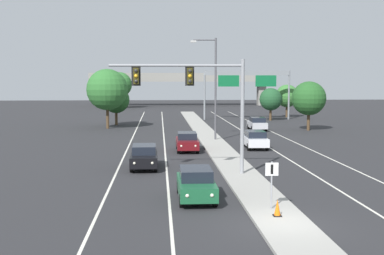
% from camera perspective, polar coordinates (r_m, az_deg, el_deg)
% --- Properties ---
extents(ground_plane, '(260.00, 260.00, 0.00)m').
position_cam_1_polar(ground_plane, '(21.54, 10.47, -10.99)').
color(ground_plane, '#28282B').
extents(median_island, '(2.40, 110.00, 0.15)m').
position_cam_1_polar(median_island, '(38.82, 3.94, -3.43)').
color(median_island, '#9E9B93').
rests_on(median_island, ground).
extents(lane_stripe_oncoming_center, '(0.14, 100.00, 0.01)m').
position_cam_1_polar(lane_stripe_oncoming_center, '(45.42, -3.14, -2.22)').
color(lane_stripe_oncoming_center, silver).
rests_on(lane_stripe_oncoming_center, ground).
extents(lane_stripe_receding_center, '(0.14, 100.00, 0.01)m').
position_cam_1_polar(lane_stripe_receding_center, '(46.48, 8.54, -2.09)').
color(lane_stripe_receding_center, silver).
rests_on(lane_stripe_receding_center, ground).
extents(edge_stripe_left, '(0.14, 100.00, 0.01)m').
position_cam_1_polar(edge_stripe_left, '(45.51, -7.30, -2.24)').
color(edge_stripe_left, silver).
rests_on(edge_stripe_left, ground).
extents(edge_stripe_right, '(0.14, 100.00, 0.01)m').
position_cam_1_polar(edge_stripe_right, '(47.29, 12.45, -2.03)').
color(edge_stripe_right, silver).
rests_on(edge_stripe_right, ground).
extents(overhead_signal_mast, '(8.40, 0.44, 7.20)m').
position_cam_1_polar(overhead_signal_mast, '(31.11, 0.91, 4.16)').
color(overhead_signal_mast, gray).
rests_on(overhead_signal_mast, median_island).
extents(median_sign_post, '(0.60, 0.10, 2.20)m').
position_cam_1_polar(median_sign_post, '(23.26, 9.08, -5.72)').
color(median_sign_post, gray).
rests_on(median_sign_post, median_island).
extents(street_lamp_median, '(2.58, 0.28, 10.00)m').
position_cam_1_polar(street_lamp_median, '(49.48, 2.45, 5.14)').
color(street_lamp_median, '#4C4C51').
rests_on(street_lamp_median, median_island).
extents(car_oncoming_green, '(1.83, 4.47, 1.58)m').
position_cam_1_polar(car_oncoming_green, '(25.51, 0.46, -6.41)').
color(car_oncoming_green, '#195633').
rests_on(car_oncoming_green, ground).
extents(car_oncoming_black, '(1.84, 4.48, 1.58)m').
position_cam_1_polar(car_oncoming_black, '(34.56, -5.48, -3.29)').
color(car_oncoming_black, black).
rests_on(car_oncoming_black, ground).
extents(car_oncoming_darkred, '(1.85, 4.48, 1.58)m').
position_cam_1_polar(car_oncoming_darkred, '(42.69, -0.56, -1.60)').
color(car_oncoming_darkred, '#5B0F14').
rests_on(car_oncoming_darkred, ground).
extents(car_receding_white, '(1.87, 4.49, 1.58)m').
position_cam_1_polar(car_receding_white, '(44.66, 7.19, -1.33)').
color(car_receding_white, silver).
rests_on(car_receding_white, ground).
extents(car_receding_silver, '(1.89, 4.50, 1.58)m').
position_cam_1_polar(car_receding_silver, '(60.67, 7.45, 0.46)').
color(car_receding_silver, '#B7B7BC').
rests_on(car_receding_silver, ground).
extents(traffic_cone_median_nose, '(0.36, 0.36, 0.74)m').
position_cam_1_polar(traffic_cone_median_nose, '(22.32, 9.72, -9.04)').
color(traffic_cone_median_nose, black).
rests_on(traffic_cone_median_nose, median_island).
extents(highway_sign_gantry, '(13.28, 0.42, 7.50)m').
position_cam_1_polar(highway_sign_gantry, '(76.70, 6.31, 5.50)').
color(highway_sign_gantry, gray).
rests_on(highway_sign_gantry, ground).
extents(overpass_bridge, '(42.40, 6.40, 7.65)m').
position_cam_1_polar(overpass_bridge, '(118.12, -1.25, 5.33)').
color(overpass_bridge, gray).
rests_on(overpass_bridge, ground).
extents(tree_far_right_c, '(3.35, 3.35, 4.85)m').
position_cam_1_polar(tree_far_right_c, '(75.49, 8.97, 3.19)').
color(tree_far_right_c, '#4C3823').
rests_on(tree_far_right_c, ground).
extents(tree_far_right_a, '(4.07, 4.07, 5.89)m').
position_cam_1_polar(tree_far_right_a, '(61.43, 13.20, 3.25)').
color(tree_far_right_a, '#4C3823').
rests_on(tree_far_right_a, ground).
extents(tree_far_left_a, '(5.34, 5.34, 7.72)m').
position_cam_1_polar(tree_far_left_a, '(107.86, -8.28, 4.87)').
color(tree_far_left_a, '#4C3823').
rests_on(tree_far_left_a, ground).
extents(tree_far_right_b, '(3.67, 3.67, 5.31)m').
position_cam_1_polar(tree_far_right_b, '(82.44, 10.79, 3.56)').
color(tree_far_right_b, '#4C3823').
rests_on(tree_far_right_b, ground).
extents(tree_far_left_b, '(5.13, 5.13, 7.42)m').
position_cam_1_polar(tree_far_left_b, '(62.99, -9.66, 4.28)').
color(tree_far_left_b, '#4C3823').
rests_on(tree_far_left_b, ground).
extents(tree_far_left_c, '(3.60, 3.60, 5.21)m').
position_cam_1_polar(tree_far_left_c, '(67.73, -8.66, 3.14)').
color(tree_far_left_c, '#4C3823').
rests_on(tree_far_left_c, ground).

